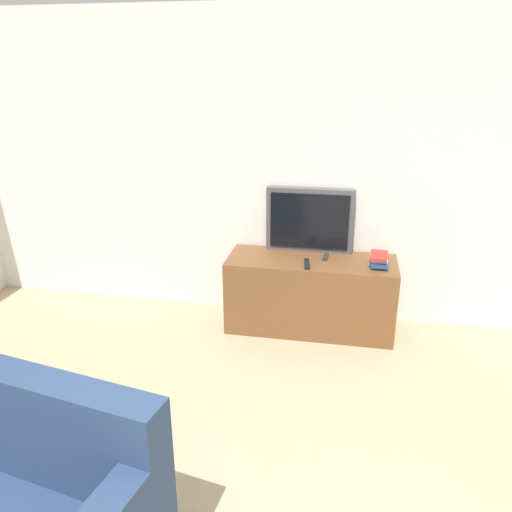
# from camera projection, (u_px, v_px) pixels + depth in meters

# --- Properties ---
(wall_back) EXTENTS (9.00, 0.06, 2.60)m
(wall_back) POSITION_uv_depth(u_px,v_px,m) (300.00, 171.00, 4.20)
(wall_back) COLOR white
(wall_back) RESTS_ON ground_plane
(tv_stand) EXTENTS (1.39, 0.52, 0.63)m
(tv_stand) POSITION_uv_depth(u_px,v_px,m) (310.00, 294.00, 4.24)
(tv_stand) COLOR brown
(tv_stand) RESTS_ON ground_plane
(television) EXTENTS (0.74, 0.09, 0.55)m
(television) POSITION_uv_depth(u_px,v_px,m) (310.00, 220.00, 4.23)
(television) COLOR #4C4C51
(television) RESTS_ON tv_stand
(book_stack) EXTENTS (0.16, 0.23, 0.10)m
(book_stack) POSITION_uv_depth(u_px,v_px,m) (379.00, 260.00, 3.97)
(book_stack) COLOR gold
(book_stack) RESTS_ON tv_stand
(remote_on_stand) EXTENTS (0.05, 0.15, 0.02)m
(remote_on_stand) POSITION_uv_depth(u_px,v_px,m) (326.00, 257.00, 4.15)
(remote_on_stand) COLOR #2D2D2D
(remote_on_stand) RESTS_ON tv_stand
(remote_secondary) EXTENTS (0.06, 0.20, 0.02)m
(remote_secondary) POSITION_uv_depth(u_px,v_px,m) (307.00, 264.00, 4.00)
(remote_secondary) COLOR black
(remote_secondary) RESTS_ON tv_stand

